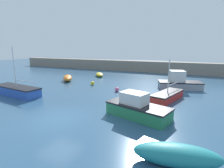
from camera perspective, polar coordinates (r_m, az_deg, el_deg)
The scene contains 11 objects.
ground_plane at distance 12.83m, azimuth -16.98°, elevation -11.11°, with size 120.00×120.00×0.20m, color #2D5170.
harbor_breakwater at distance 36.26m, azimuth 11.84°, elevation 5.64°, with size 64.58×2.49×2.14m, color gray.
cabin_cruiser_white at distance 22.18m, azimuth 20.96°, elevation 0.48°, with size 5.28×3.46×2.14m.
open_tender_yellow at distance 26.52m, azimuth -14.31°, elevation 1.93°, with size 3.04×3.45×0.84m.
rowboat_white_midwater at distance 8.23m, azimuth 20.32°, elevation -20.86°, with size 3.73×1.96×0.87m.
sailboat_short_mast at distance 20.37m, azimuth -28.65°, elevation -1.88°, with size 6.24×2.23×4.92m.
motorboat_grey_hull at distance 12.43m, azimuth 8.17°, elevation -7.78°, with size 4.82×2.96×1.73m.
rowboat_blue_near at distance 29.84m, azimuth -4.13°, elevation 3.11°, with size 2.69×3.07×0.61m.
sailboat_twin_hulled at distance 17.08m, azimuth 17.62°, elevation -3.72°, with size 2.60×4.65×3.83m.
mooring_buoy_yellow at distance 22.91m, azimuth -6.40°, elevation 0.28°, with size 0.49×0.49×0.49m, color yellow.
mooring_buoy_pink at distance 19.42m, azimuth 1.61°, elevation -1.75°, with size 0.48×0.48×0.48m, color #EA668C.
Camera 1 is at (8.06, -8.71, 4.77)m, focal length 28.00 mm.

